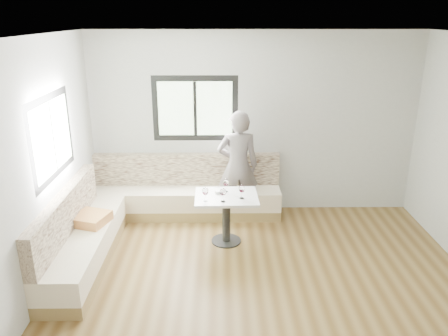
{
  "coord_description": "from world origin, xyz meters",
  "views": [
    {
      "loc": [
        -0.52,
        -4.05,
        3.0
      ],
      "look_at": [
        -0.47,
        1.47,
        1.05
      ],
      "focal_mm": 35.0,
      "sensor_mm": 36.0,
      "label": 1
    }
  ],
  "objects": [
    {
      "name": "banquette",
      "position": [
        -1.59,
        1.63,
        0.33
      ],
      "size": [
        2.9,
        2.8,
        0.95
      ],
      "color": "olive",
      "rests_on": "ground"
    },
    {
      "name": "table",
      "position": [
        -0.44,
        1.37,
        0.52
      ],
      "size": [
        0.86,
        0.68,
        0.69
      ],
      "rotation": [
        0.0,
        0.0,
        0.02
      ],
      "color": "black",
      "rests_on": "ground"
    },
    {
      "name": "person",
      "position": [
        -0.26,
        2.14,
        0.85
      ],
      "size": [
        0.64,
        0.44,
        1.69
      ],
      "primitive_type": "imported",
      "rotation": [
        0.0,
        0.0,
        3.2
      ],
      "color": "#5F5757",
      "rests_on": "ground"
    },
    {
      "name": "room",
      "position": [
        -0.08,
        0.08,
        1.41
      ],
      "size": [
        5.01,
        5.01,
        2.81
      ],
      "color": "brown",
      "rests_on": "ground"
    },
    {
      "name": "olive_ramekin",
      "position": [
        -0.55,
        1.46,
        0.71
      ],
      "size": [
        0.1,
        0.1,
        0.04
      ],
      "color": "white",
      "rests_on": "table"
    },
    {
      "name": "wine_glass_a",
      "position": [
        -0.72,
        1.2,
        0.82
      ],
      "size": [
        0.08,
        0.08,
        0.19
      ],
      "color": "white",
      "rests_on": "table"
    },
    {
      "name": "wine_glass_b",
      "position": [
        -0.49,
        1.17,
        0.82
      ],
      "size": [
        0.08,
        0.08,
        0.19
      ],
      "color": "white",
      "rests_on": "table"
    },
    {
      "name": "wine_glass_c",
      "position": [
        -0.24,
        1.28,
        0.82
      ],
      "size": [
        0.08,
        0.08,
        0.19
      ],
      "color": "white",
      "rests_on": "table"
    },
    {
      "name": "wine_glass_d",
      "position": [
        -0.45,
        1.51,
        0.82
      ],
      "size": [
        0.08,
        0.08,
        0.19
      ],
      "color": "white",
      "rests_on": "table"
    }
  ]
}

